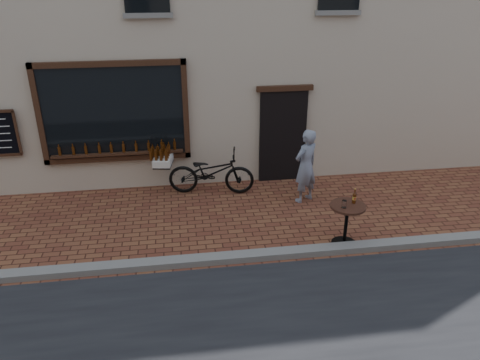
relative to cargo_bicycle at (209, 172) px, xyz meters
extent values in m
plane|color=#5E2C1E|center=(-0.11, -2.97, -0.52)|extent=(90.00, 90.00, 0.00)
cube|color=slate|center=(-0.11, -2.77, -0.46)|extent=(90.00, 0.25, 0.12)
cube|color=black|center=(-2.01, 0.48, 1.33)|extent=(3.00, 0.06, 2.00)
cube|color=black|center=(-2.01, 0.46, 2.39)|extent=(3.24, 0.10, 0.12)
cube|color=black|center=(-2.01, 0.46, 0.27)|extent=(3.24, 0.10, 0.12)
cube|color=black|center=(-3.57, 0.46, 1.33)|extent=(0.12, 0.10, 2.24)
cube|color=black|center=(-0.45, 0.46, 1.33)|extent=(0.12, 0.10, 2.24)
cube|color=black|center=(-2.01, 0.41, 0.40)|extent=(2.90, 0.16, 0.05)
cube|color=black|center=(1.79, 0.49, 0.58)|extent=(1.10, 0.10, 2.20)
cube|color=black|center=(1.79, 0.46, 1.74)|extent=(1.30, 0.10, 0.12)
cube|color=black|center=(-4.41, 0.47, 0.98)|extent=(0.62, 0.04, 0.92)
cylinder|color=#3D1C07|center=(-3.26, 0.41, 0.52)|extent=(0.06, 0.06, 0.19)
cylinder|color=#3D1C07|center=(-2.98, 0.41, 0.52)|extent=(0.06, 0.06, 0.19)
cylinder|color=#3D1C07|center=(-2.70, 0.41, 0.52)|extent=(0.06, 0.06, 0.19)
cylinder|color=#3D1C07|center=(-2.43, 0.41, 0.52)|extent=(0.06, 0.06, 0.19)
cylinder|color=#3D1C07|center=(-2.15, 0.41, 0.52)|extent=(0.06, 0.06, 0.19)
cylinder|color=#3D1C07|center=(-1.87, 0.41, 0.52)|extent=(0.06, 0.06, 0.19)
cylinder|color=#3D1C07|center=(-1.59, 0.41, 0.52)|extent=(0.06, 0.06, 0.19)
cylinder|color=#3D1C07|center=(-1.32, 0.41, 0.52)|extent=(0.06, 0.06, 0.19)
cylinder|color=#3D1C07|center=(-1.04, 0.41, 0.52)|extent=(0.06, 0.06, 0.19)
cylinder|color=#3D1C07|center=(-0.76, 0.41, 0.52)|extent=(0.06, 0.06, 0.19)
imported|color=black|center=(0.04, -0.01, -0.01)|extent=(2.02, 0.98, 1.02)
cube|color=black|center=(-1.02, 0.17, 0.18)|extent=(0.47, 0.60, 0.03)
cube|color=silver|center=(-1.02, 0.17, 0.28)|extent=(0.47, 0.62, 0.16)
cylinder|color=#3D1C07|center=(-0.94, -0.05, 0.46)|extent=(0.06, 0.06, 0.21)
cylinder|color=#3D1C07|center=(-1.05, -0.03, 0.46)|extent=(0.06, 0.06, 0.21)
cylinder|color=#3D1C07|center=(-1.16, -0.01, 0.46)|extent=(0.06, 0.06, 0.21)
cylinder|color=#3D1C07|center=(-1.27, 0.00, 0.46)|extent=(0.06, 0.06, 0.21)
cylinder|color=#3D1C07|center=(-0.92, 0.08, 0.46)|extent=(0.06, 0.06, 0.21)
cylinder|color=#3D1C07|center=(-1.03, 0.10, 0.46)|extent=(0.06, 0.06, 0.21)
cylinder|color=#3D1C07|center=(-1.14, 0.12, 0.46)|extent=(0.06, 0.06, 0.21)
cylinder|color=#3D1C07|center=(-1.25, 0.14, 0.46)|extent=(0.06, 0.06, 0.21)
cylinder|color=#3D1C07|center=(-0.89, 0.22, 0.46)|extent=(0.06, 0.06, 0.21)
cylinder|color=#3D1C07|center=(-1.01, 0.24, 0.46)|extent=(0.06, 0.06, 0.21)
cylinder|color=#3D1C07|center=(-1.12, 0.25, 0.46)|extent=(0.06, 0.06, 0.21)
cylinder|color=#3D1C07|center=(-1.23, 0.27, 0.46)|extent=(0.06, 0.06, 0.21)
cylinder|color=#3D1C07|center=(-0.87, 0.35, 0.46)|extent=(0.06, 0.06, 0.21)
cylinder|color=#3D1C07|center=(-0.98, 0.37, 0.46)|extent=(0.06, 0.06, 0.21)
cylinder|color=black|center=(2.31, -2.55, -0.50)|extent=(0.48, 0.48, 0.03)
cylinder|color=black|center=(2.31, -2.55, -0.11)|extent=(0.06, 0.06, 0.76)
cylinder|color=black|center=(2.31, -2.55, 0.29)|extent=(0.65, 0.65, 0.04)
cylinder|color=gold|center=(2.44, -2.49, 0.41)|extent=(0.07, 0.07, 0.06)
cylinder|color=white|center=(2.21, -2.63, 0.38)|extent=(0.08, 0.08, 0.14)
imported|color=gray|center=(2.04, -0.69, 0.31)|extent=(0.72, 0.65, 1.66)
camera|label=1|loc=(-0.70, -9.67, 4.29)|focal=35.00mm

